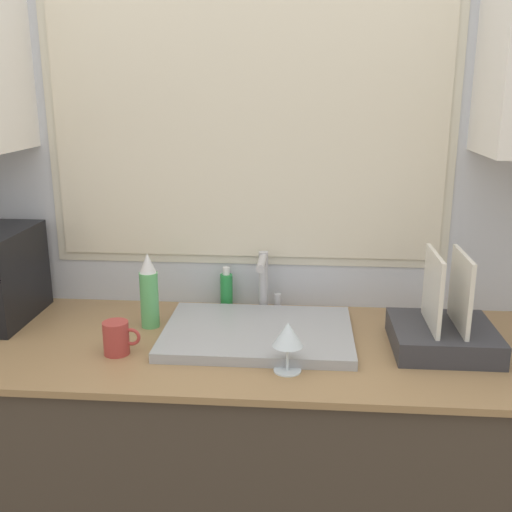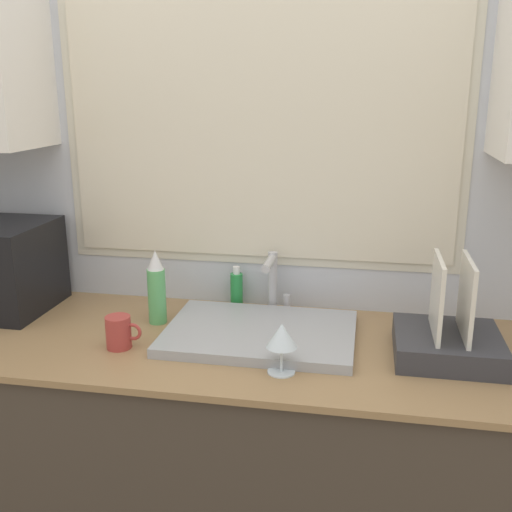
# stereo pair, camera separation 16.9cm
# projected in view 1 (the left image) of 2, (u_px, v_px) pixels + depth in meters

# --- Properties ---
(countertop) EXTENTS (2.46, 0.69, 0.92)m
(countertop) POSITION_uv_depth(u_px,v_px,m) (239.00, 472.00, 1.93)
(countertop) COLOR #42382D
(countertop) RESTS_ON ground_plane
(wall_back) EXTENTS (6.00, 0.38, 2.60)m
(wall_back) POSITION_uv_depth(u_px,v_px,m) (248.00, 170.00, 1.99)
(wall_back) COLOR silver
(wall_back) RESTS_ON ground_plane
(sink_basin) EXTENTS (0.57, 0.41, 0.03)m
(sink_basin) POSITION_uv_depth(u_px,v_px,m) (258.00, 333.00, 1.83)
(sink_basin) COLOR #9EA0A5
(sink_basin) RESTS_ON countertop
(faucet) EXTENTS (0.08, 0.16, 0.21)m
(faucet) POSITION_uv_depth(u_px,v_px,m) (264.00, 278.00, 2.01)
(faucet) COLOR #B7B7BC
(faucet) RESTS_ON countertop
(dish_rack) EXTENTS (0.29, 0.29, 0.29)m
(dish_rack) POSITION_uv_depth(u_px,v_px,m) (443.00, 330.00, 1.75)
(dish_rack) COLOR #333338
(dish_rack) RESTS_ON countertop
(spray_bottle) EXTENTS (0.06, 0.06, 0.24)m
(spray_bottle) POSITION_uv_depth(u_px,v_px,m) (149.00, 292.00, 1.89)
(spray_bottle) COLOR #59B266
(spray_bottle) RESTS_ON countertop
(soap_bottle) EXTENTS (0.04, 0.04, 0.15)m
(soap_bottle) POSITION_uv_depth(u_px,v_px,m) (226.00, 290.00, 2.07)
(soap_bottle) COLOR #268C3F
(soap_bottle) RESTS_ON countertop
(mug_near_sink) EXTENTS (0.11, 0.07, 0.10)m
(mug_near_sink) POSITION_uv_depth(u_px,v_px,m) (117.00, 338.00, 1.71)
(mug_near_sink) COLOR #A53833
(mug_near_sink) RESTS_ON countertop
(wine_glass) EXTENTS (0.08, 0.08, 0.14)m
(wine_glass) POSITION_uv_depth(u_px,v_px,m) (288.00, 336.00, 1.59)
(wine_glass) COLOR silver
(wine_glass) RESTS_ON countertop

